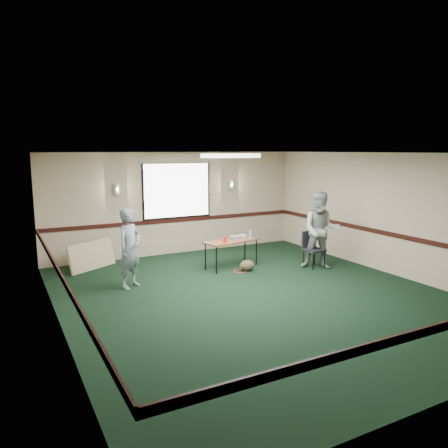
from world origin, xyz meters
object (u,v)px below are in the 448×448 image
projector (236,238)px  person_right (321,230)px  conference_chair (312,246)px  folding_table (231,242)px  person_left (130,249)px

projector → person_right: size_ratio=0.15×
projector → person_right: (1.69, -1.05, 0.20)m
projector → conference_chair: bearing=-24.1°
folding_table → person_left: person_left is taller
folding_table → conference_chair: bearing=-35.4°
person_right → person_left: bearing=-151.2°
folding_table → person_right: bearing=-40.0°
projector → person_left: (-2.66, -0.40, 0.10)m
projector → person_right: person_right is taller
projector → conference_chair: (1.62, -0.83, -0.21)m
folding_table → person_right: size_ratio=0.77×
projector → conference_chair: conference_chair is taller
folding_table → person_left: size_ratio=0.87×
person_left → person_right: size_ratio=0.89×
folding_table → conference_chair: (1.75, -0.80, -0.11)m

